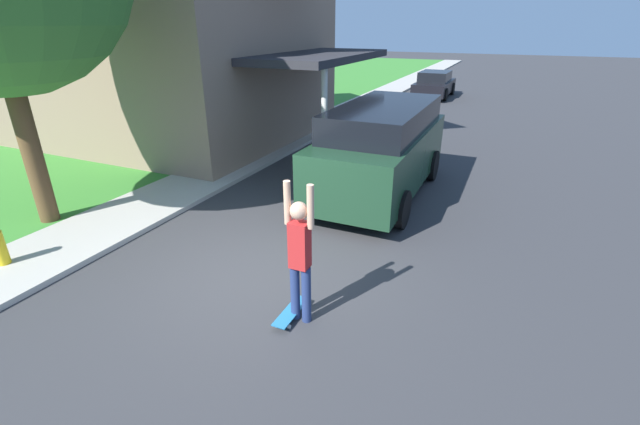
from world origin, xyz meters
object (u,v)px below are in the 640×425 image
object	(u,v)px
suv_parked	(382,148)
skateboard	(291,312)
skateboarder	(300,253)
car_down_street	(434,85)

from	to	relation	value
suv_parked	skateboard	xyz separation A→B (m)	(0.29, -5.10, -1.04)
skateboarder	skateboard	xyz separation A→B (m)	(-0.15, -0.02, -0.97)
skateboarder	car_down_street	bearing A→B (deg)	95.82
skateboard	skateboarder	bearing A→B (deg)	5.83
suv_parked	car_down_street	bearing A→B (deg)	96.10
car_down_street	skateboarder	size ratio (longest dim) A/B	2.03
skateboarder	skateboard	size ratio (longest dim) A/B	2.63
car_down_street	skateboard	bearing A→B (deg)	-84.59
car_down_street	skateboard	world-z (taller)	car_down_street
car_down_street	skateboarder	xyz separation A→B (m)	(2.10, -20.64, 0.38)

